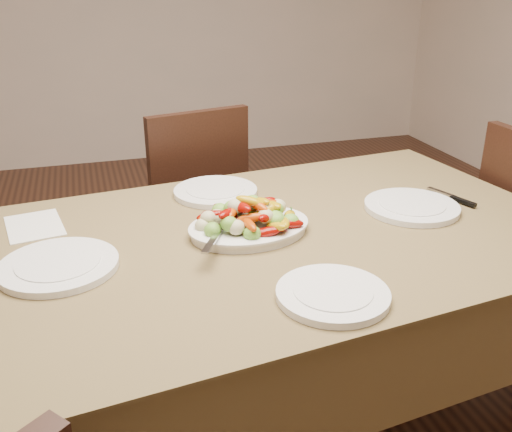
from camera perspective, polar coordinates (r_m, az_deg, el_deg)
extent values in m
plane|color=#361C10|center=(2.22, -1.77, -17.11)|extent=(6.00, 6.00, 0.00)
cube|color=brown|center=(1.79, 0.00, -13.06)|extent=(1.95, 1.24, 0.76)
ellipsoid|color=white|center=(1.61, -0.70, -1.34)|extent=(0.36, 0.29, 0.02)
cylinder|color=white|center=(1.50, -19.13, -4.74)|extent=(0.29, 0.29, 0.02)
cylinder|color=white|center=(1.83, 15.29, 0.88)|extent=(0.29, 0.29, 0.02)
cylinder|color=white|center=(1.90, -4.07, 2.43)|extent=(0.28, 0.28, 0.02)
cylinder|color=white|center=(1.31, 7.68, -7.80)|extent=(0.26, 0.26, 0.02)
cube|color=silver|center=(1.78, -21.28, -0.92)|extent=(0.18, 0.23, 0.00)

